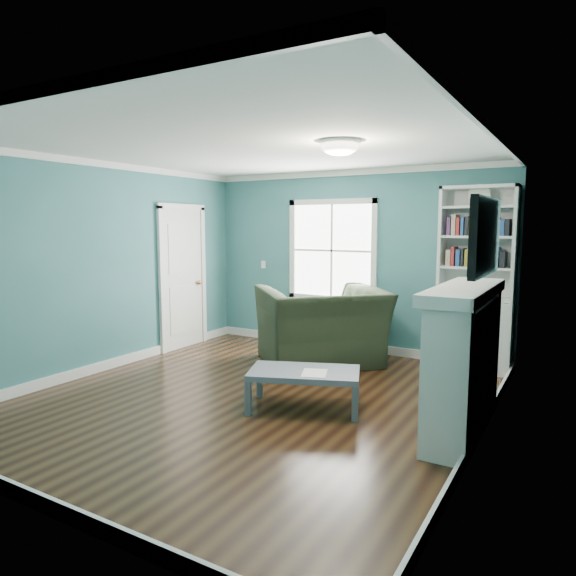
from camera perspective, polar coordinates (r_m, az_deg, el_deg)
The scene contains 13 objects.
floor at distance 5.56m, azimuth -3.66°, elevation -12.14°, with size 5.00×5.00×0.00m, color black.
room_walls at distance 5.26m, azimuth -3.80°, elevation 4.37°, with size 5.00×5.00×5.00m.
trim at distance 5.29m, azimuth -3.77°, elevation 0.64°, with size 4.50×5.00×2.60m.
window at distance 7.58m, azimuth 4.90°, elevation 4.16°, with size 1.40×0.06×1.50m.
bookshelf at distance 6.81m, azimuth 20.09°, elevation -1.00°, with size 0.90×0.35×2.31m.
fireplace at distance 4.78m, azimuth 19.09°, elevation -7.74°, with size 0.44×1.58×1.30m.
tv at distance 4.61m, azimuth 21.10°, elevation 5.35°, with size 0.06×1.10×0.65m, color black.
door at distance 7.77m, azimuth -11.60°, elevation 1.32°, with size 0.12×0.98×2.17m.
ceiling_fixture at distance 4.95m, azimuth 5.78°, elevation 15.42°, with size 0.38×0.38×0.15m.
light_switch at distance 8.18m, azimuth -2.74°, elevation 2.63°, with size 0.08×0.01×0.12m, color white.
recliner at distance 6.75m, azimuth 3.76°, elevation -2.83°, with size 1.54×1.00×1.34m, color black.
coffee_table at distance 5.16m, azimuth 1.82°, elevation -9.65°, with size 1.22×0.94×0.39m.
paper_sheet at distance 5.05m, azimuth 2.96°, elevation -9.41°, with size 0.23×0.30×0.00m, color white.
Camera 1 is at (2.94, -4.35, 1.82)m, focal length 32.00 mm.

